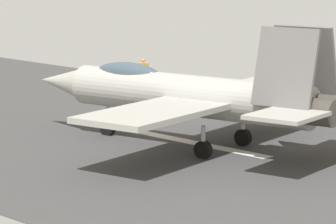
% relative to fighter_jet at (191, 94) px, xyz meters
% --- Properties ---
extents(ground_plane, '(400.00, 400.00, 0.00)m').
position_rel_fighter_jet_xyz_m(ground_plane, '(0.05, -0.75, -2.38)').
color(ground_plane, slate).
extents(runway_strip, '(240.00, 26.00, 0.02)m').
position_rel_fighter_jet_xyz_m(runway_strip, '(0.03, -0.75, -2.37)').
color(runway_strip, '#3F3F40').
rests_on(runway_strip, ground).
extents(fighter_jet, '(16.61, 14.88, 5.57)m').
position_rel_fighter_jet_xyz_m(fighter_jet, '(0.00, 0.00, 0.00)').
color(fighter_jet, '#AAAAA5').
rests_on(fighter_jet, ground).
extents(crew_person, '(0.46, 0.63, 1.73)m').
position_rel_fighter_jet_xyz_m(crew_person, '(15.14, -11.25, -1.51)').
color(crew_person, '#1E2338').
rests_on(crew_person, ground).
extents(marker_cone_mid, '(0.44, 0.44, 0.55)m').
position_rel_fighter_jet_xyz_m(marker_cone_mid, '(6.96, -12.54, -2.11)').
color(marker_cone_mid, orange).
rests_on(marker_cone_mid, ground).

